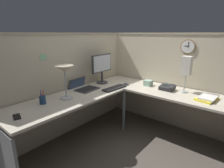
{
  "coord_description": "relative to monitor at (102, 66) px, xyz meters",
  "views": [
    {
      "loc": [
        -2.04,
        -1.41,
        1.57
      ],
      "look_at": [
        0.05,
        0.32,
        0.79
      ],
      "focal_mm": 28.57,
      "sensor_mm": 36.0,
      "label": 1
    }
  ],
  "objects": [
    {
      "name": "ground_plane",
      "position": [
        -0.17,
        -0.64,
        -1.02
      ],
      "size": [
        6.8,
        6.8,
        0.0
      ],
      "primitive_type": "plane",
      "color": "#4C443D"
    },
    {
      "name": "desk_lamp_paper",
      "position": [
        0.4,
        -1.27,
        0.09
      ],
      "size": [
        0.13,
        0.13,
        0.53
      ],
      "color": "#B7BABF",
      "rests_on": "desk"
    },
    {
      "name": "keyboard",
      "position": [
        -0.13,
        -0.38,
        -0.28
      ],
      "size": [
        0.44,
        0.17,
        0.02
      ],
      "primitive_type": "cube",
      "rotation": [
        0.0,
        0.0,
        -0.06
      ],
      "color": "#232326",
      "rests_on": "desk"
    },
    {
      "name": "monitor",
      "position": [
        0.0,
        0.0,
        0.0
      ],
      "size": [
        0.46,
        0.2,
        0.5
      ],
      "color": "#38383D",
      "rests_on": "desk"
    },
    {
      "name": "pinned_note_middle",
      "position": [
        0.1,
        0.18,
        -0.01
      ],
      "size": [
        0.06,
        0.0,
        0.1
      ],
      "primitive_type": "cube",
      "color": "#EAD84C"
    },
    {
      "name": "pen_cup",
      "position": [
        -1.17,
        -0.08,
        -0.24
      ],
      "size": [
        0.08,
        0.08,
        0.18
      ],
      "color": "navy",
      "rests_on": "desk"
    },
    {
      "name": "desk_lamp_dome",
      "position": [
        -0.87,
        -0.15,
        0.07
      ],
      "size": [
        0.24,
        0.24,
        0.44
      ],
      "color": "#B7BABF",
      "rests_on": "desk"
    },
    {
      "name": "laptop",
      "position": [
        -0.44,
        0.01,
        -0.27
      ],
      "size": [
        0.37,
        0.41,
        0.22
      ],
      "color": "#38383D",
      "rests_on": "desk"
    },
    {
      "name": "tissue_box",
      "position": [
        0.37,
        -0.7,
        -0.25
      ],
      "size": [
        0.12,
        0.12,
        0.09
      ],
      "primitive_type": "cube",
      "color": "#8CAD99",
      "rests_on": "desk"
    },
    {
      "name": "wall_clock",
      "position": [
        0.65,
        -1.18,
        0.35
      ],
      "size": [
        0.04,
        0.22,
        0.22
      ],
      "color": "olive"
    },
    {
      "name": "computer_mouse",
      "position": [
        0.16,
        -0.4,
        -0.28
      ],
      "size": [
        0.06,
        0.1,
        0.03
      ],
      "primitive_type": "ellipsoid",
      "color": "#38383D",
      "rests_on": "desk"
    },
    {
      "name": "book_stack",
      "position": [
        0.27,
        -1.62,
        -0.27
      ],
      "size": [
        0.32,
        0.26,
        0.04
      ],
      "color": "yellow",
      "rests_on": "desk"
    },
    {
      "name": "cell_phone",
      "position": [
        -1.54,
        -0.21,
        -0.29
      ],
      "size": [
        0.11,
        0.16,
        0.01
      ],
      "primitive_type": "cube",
      "rotation": [
        0.0,
        0.0,
        -0.3
      ],
      "color": "black",
      "rests_on": "desk"
    },
    {
      "name": "office_phone",
      "position": [
        0.34,
        -1.05,
        -0.26
      ],
      "size": [
        0.19,
        0.21,
        0.11
      ],
      "color": "#232326",
      "rests_on": "desk"
    },
    {
      "name": "desk",
      "position": [
        -0.31,
        -0.69,
        -0.39
      ],
      "size": [
        2.35,
        2.15,
        0.73
      ],
      "color": "beige",
      "rests_on": "ground"
    },
    {
      "name": "cubicle_wall_back",
      "position": [
        -0.53,
        0.23,
        -0.23
      ],
      "size": [
        2.57,
        0.12,
        1.58
      ],
      "color": "beige",
      "rests_on": "ground"
    },
    {
      "name": "pinned_note_leftmost",
      "position": [
        -0.95,
        0.18,
        0.24
      ],
      "size": [
        0.1,
        0.0,
        0.07
      ],
      "primitive_type": "cube",
      "color": "#8CCC99"
    },
    {
      "name": "cubicle_wall_right",
      "position": [
        0.7,
        -0.9,
        -0.23
      ],
      "size": [
        0.12,
        2.37,
        1.58
      ],
      "color": "beige",
      "rests_on": "ground"
    }
  ]
}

